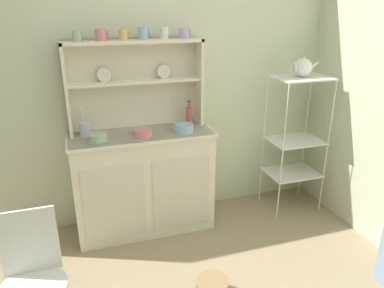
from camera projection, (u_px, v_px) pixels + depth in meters
The scene contains 18 objects.
wall_back at pixel (150, 81), 3.08m from camera, with size 3.84×0.05×2.50m, color beige.
hutch_cabinet at pixel (144, 181), 3.10m from camera, with size 1.17×0.45×0.88m.
hutch_shelf_unit at pixel (135, 78), 2.94m from camera, with size 1.09×0.18×0.72m.
bakers_rack at pixel (296, 130), 3.33m from camera, with size 0.48×0.37×1.27m.
wire_chair at pixel (31, 271), 1.96m from camera, with size 0.36×0.36×0.85m.
floor_basket at pixel (212, 288), 2.46m from camera, with size 0.22×0.22×0.13m, color #93754C.
cup_sage_0 at pixel (77, 36), 2.67m from camera, with size 0.08×0.07×0.08m.
cup_rose_1 at pixel (101, 35), 2.71m from camera, with size 0.10×0.08×0.09m.
cup_gold_2 at pixel (124, 34), 2.76m from camera, with size 0.08×0.07×0.08m.
cup_sky_3 at pixel (143, 33), 2.80m from camera, with size 0.09×0.07×0.09m.
cup_cream_4 at pixel (165, 33), 2.85m from camera, with size 0.08×0.06×0.09m.
cup_lilac_5 at pixel (184, 33), 2.90m from camera, with size 0.10×0.08×0.08m.
bowl_mixing_large at pixel (98, 137), 2.78m from camera, with size 0.13×0.13×0.06m, color #9EB78E.
bowl_floral_medium at pixel (143, 132), 2.87m from camera, with size 0.15×0.15×0.06m, color #D17A84.
bowl_cream_small at pixel (184, 128), 2.97m from camera, with size 0.15×0.15×0.06m, color #8EB2D1.
jam_bottle at pixel (189, 115), 3.12m from camera, with size 0.05×0.05×0.21m.
utensil_jar at pixel (85, 128), 2.87m from camera, with size 0.08×0.08×0.24m.
porcelain_teapot at pixel (303, 68), 3.13m from camera, with size 0.25×0.16×0.18m.
Camera 1 is at (-0.60, -1.41, 1.86)m, focal length 34.26 mm.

